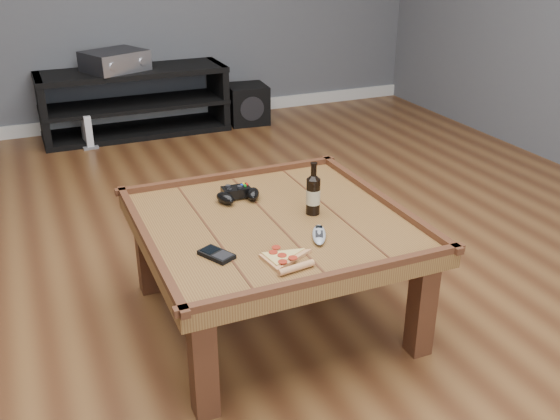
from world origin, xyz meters
name	(u,v)px	position (x,y,z in m)	size (l,w,h in m)	color
ground	(273,318)	(0.00, 0.00, 0.00)	(6.00, 6.00, 0.00)	#4B2915
baseboard	(131,119)	(0.00, 2.99, 0.05)	(5.00, 0.02, 0.10)	silver
coffee_table	(273,234)	(0.00, 0.00, 0.39)	(1.03, 1.03, 0.48)	brown
media_console	(135,102)	(0.00, 2.75, 0.25)	(1.40, 0.45, 0.50)	black
beer_bottle	(313,193)	(0.17, -0.01, 0.54)	(0.06, 0.06, 0.21)	black
game_controller	(238,194)	(-0.06, 0.24, 0.48)	(0.20, 0.13, 0.05)	black
pizza_slice	(284,259)	(-0.09, -0.31, 0.46)	(0.18, 0.25, 0.02)	tan
smartphone	(217,254)	(-0.29, -0.19, 0.46)	(0.12, 0.14, 0.02)	black
remote_control	(319,235)	(0.10, -0.20, 0.46)	(0.11, 0.17, 0.02)	#99A0A7
av_receiver	(115,61)	(-0.12, 2.75, 0.57)	(0.52, 0.48, 0.14)	black
subwoofer	(247,104)	(0.89, 2.69, 0.15)	(0.34, 0.34, 0.31)	black
game_console	(87,132)	(-0.40, 2.58, 0.11)	(0.12, 0.20, 0.24)	slate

